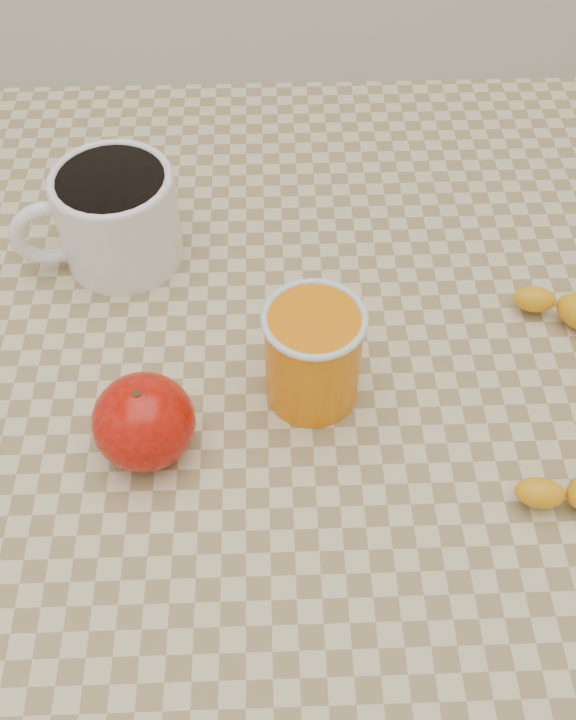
{
  "coord_description": "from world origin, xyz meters",
  "views": [
    {
      "loc": [
        -0.01,
        -0.38,
        1.25
      ],
      "look_at": [
        0.0,
        0.0,
        0.77
      ],
      "focal_mm": 40.0,
      "sensor_mm": 36.0,
      "label": 1
    }
  ],
  "objects_px": {
    "orange_juice_glass": "(313,354)",
    "apple": "(144,422)",
    "table": "(288,436)",
    "coffee_mug": "(114,214)"
  },
  "relations": [
    {
      "from": "orange_juice_glass",
      "to": "apple",
      "type": "bearing_deg",
      "value": -158.69
    },
    {
      "from": "orange_juice_glass",
      "to": "table",
      "type": "bearing_deg",
      "value": 139.45
    },
    {
      "from": "table",
      "to": "apple",
      "type": "height_order",
      "value": "apple"
    },
    {
      "from": "coffee_mug",
      "to": "apple",
      "type": "height_order",
      "value": "coffee_mug"
    },
    {
      "from": "table",
      "to": "apple",
      "type": "bearing_deg",
      "value": -148.85
    },
    {
      "from": "table",
      "to": "orange_juice_glass",
      "type": "distance_m",
      "value": 0.13
    },
    {
      "from": "coffee_mug",
      "to": "table",
      "type": "bearing_deg",
      "value": -44.39
    },
    {
      "from": "coffee_mug",
      "to": "apple",
      "type": "distance_m",
      "value": 0.2
    },
    {
      "from": "orange_juice_glass",
      "to": "apple",
      "type": "xyz_separation_m",
      "value": [
        -0.12,
        -0.05,
        -0.01
      ]
    },
    {
      "from": "orange_juice_glass",
      "to": "coffee_mug",
      "type": "bearing_deg",
      "value": 136.01
    }
  ]
}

